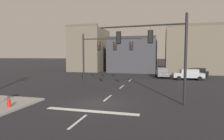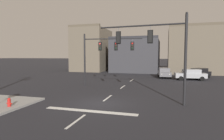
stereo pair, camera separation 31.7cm
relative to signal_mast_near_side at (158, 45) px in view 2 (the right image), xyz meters
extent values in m
plane|color=#232328|center=(-4.21, -1.34, -4.42)|extent=(400.00, 400.00, 0.00)
cube|color=silver|center=(-4.21, -3.34, -4.42)|extent=(6.40, 0.50, 0.01)
cube|color=silver|center=(-4.21, -5.34, -4.42)|extent=(0.16, 2.40, 0.01)
cube|color=silver|center=(-4.21, 0.66, -4.42)|extent=(0.16, 2.40, 0.01)
cube|color=silver|center=(-4.21, 6.66, -4.42)|extent=(0.16, 2.40, 0.01)
cube|color=silver|center=(-4.21, 12.66, -4.42)|extent=(0.16, 2.40, 0.01)
cylinder|color=black|center=(1.92, -0.16, -1.12)|extent=(0.20, 0.20, 6.61)
cylinder|color=black|center=(-1.39, 0.10, 1.53)|extent=(6.61, 0.63, 0.12)
sphere|color=black|center=(1.92, -0.16, 2.24)|extent=(0.18, 0.18, 0.18)
cylinder|color=#56565B|center=(-0.62, 0.04, 1.29)|extent=(0.03, 0.03, 0.35)
cube|color=black|center=(-0.62, 0.04, 0.67)|extent=(0.32, 0.26, 0.90)
sphere|color=red|center=(-0.61, 0.17, 0.95)|extent=(0.20, 0.20, 0.20)
sphere|color=#2D2314|center=(-0.61, 0.17, 0.67)|extent=(0.20, 0.20, 0.20)
sphere|color=black|center=(-0.61, 0.17, 0.39)|extent=(0.20, 0.20, 0.20)
cube|color=black|center=(-0.63, 0.02, 0.67)|extent=(0.42, 0.06, 1.02)
cylinder|color=#56565B|center=(-3.16, 0.24, 1.29)|extent=(0.03, 0.03, 0.35)
cube|color=black|center=(-3.16, 0.24, 0.67)|extent=(0.32, 0.26, 0.90)
sphere|color=red|center=(-3.15, 0.37, 0.95)|extent=(0.20, 0.20, 0.20)
sphere|color=#2D2314|center=(-3.15, 0.37, 0.67)|extent=(0.20, 0.20, 0.20)
sphere|color=black|center=(-3.15, 0.37, 0.39)|extent=(0.20, 0.20, 0.20)
cube|color=black|center=(-3.17, 0.22, 0.67)|extent=(0.42, 0.06, 1.02)
cylinder|color=black|center=(-8.93, 6.50, -1.35)|extent=(0.20, 0.20, 6.14)
cylinder|color=black|center=(-5.50, 6.91, 1.20)|extent=(6.87, 0.93, 0.12)
sphere|color=black|center=(-8.93, 6.50, 1.77)|extent=(0.18, 0.18, 0.18)
cylinder|color=#56565B|center=(-7.02, 6.73, 0.97)|extent=(0.03, 0.03, 0.35)
cube|color=black|center=(-7.02, 6.73, 0.34)|extent=(0.33, 0.27, 0.90)
sphere|color=red|center=(-7.01, 6.60, 0.62)|extent=(0.20, 0.20, 0.20)
sphere|color=#2D2314|center=(-7.01, 6.60, 0.34)|extent=(0.20, 0.20, 0.20)
sphere|color=black|center=(-7.01, 6.60, 0.06)|extent=(0.20, 0.20, 0.20)
cube|color=black|center=(-7.03, 6.75, 0.34)|extent=(0.42, 0.08, 1.02)
cylinder|color=#56565B|center=(-5.12, 6.96, 0.97)|extent=(0.03, 0.03, 0.35)
cube|color=black|center=(-5.12, 6.96, 0.34)|extent=(0.33, 0.27, 0.90)
sphere|color=red|center=(-5.10, 6.83, 0.62)|extent=(0.20, 0.20, 0.20)
sphere|color=#2D2314|center=(-5.10, 6.83, 0.34)|extent=(0.20, 0.20, 0.20)
sphere|color=black|center=(-5.10, 6.83, 0.06)|extent=(0.20, 0.20, 0.20)
cube|color=black|center=(-5.12, 6.98, 0.34)|extent=(0.42, 0.08, 1.02)
cylinder|color=#56565B|center=(-3.21, 7.18, 0.97)|extent=(0.03, 0.03, 0.35)
cube|color=black|center=(-3.21, 7.18, 0.34)|extent=(0.33, 0.27, 0.90)
sphere|color=red|center=(-3.20, 7.06, 0.62)|extent=(0.20, 0.20, 0.20)
sphere|color=#2D2314|center=(-3.20, 7.06, 0.34)|extent=(0.20, 0.20, 0.20)
sphere|color=black|center=(-3.20, 7.06, 0.06)|extent=(0.20, 0.20, 0.20)
cube|color=black|center=(-3.22, 7.20, 0.34)|extent=(0.42, 0.08, 1.02)
cube|color=#9EA0A5|center=(4.14, 15.56, -3.72)|extent=(4.55, 2.22, 0.70)
cube|color=#9EA0A5|center=(4.29, 15.58, -3.09)|extent=(2.61, 1.83, 0.56)
cube|color=#2D3842|center=(3.53, 15.50, -3.11)|extent=(0.39, 1.54, 0.47)
cube|color=#2D3842|center=(5.46, 15.69, -3.11)|extent=(0.36, 1.53, 0.46)
cylinder|color=black|center=(2.78, 14.58, -4.10)|extent=(0.66, 0.28, 0.64)
cylinder|color=black|center=(2.62, 16.27, -4.10)|extent=(0.66, 0.28, 0.64)
cylinder|color=black|center=(5.67, 14.86, -4.10)|extent=(0.66, 0.28, 0.64)
cylinder|color=black|center=(5.51, 16.55, -4.10)|extent=(0.66, 0.28, 0.64)
sphere|color=silver|center=(2.03, 14.78, -3.67)|extent=(0.16, 0.16, 0.16)
sphere|color=silver|center=(1.92, 15.93, -3.67)|extent=(0.16, 0.16, 0.16)
cube|color=maroon|center=(6.31, 15.77, -3.64)|extent=(0.17, 1.37, 0.12)
cube|color=black|center=(5.75, 18.19, -3.72)|extent=(4.17, 4.55, 0.70)
cube|color=black|center=(5.84, 18.31, -3.09)|extent=(2.80, 2.92, 0.56)
cube|color=#2D3842|center=(5.36, 17.71, -3.11)|extent=(1.34, 1.15, 0.47)
cube|color=#2D3842|center=(6.58, 19.22, -3.11)|extent=(1.32, 1.13, 0.46)
cylinder|color=black|center=(5.49, 16.53, -4.10)|extent=(0.57, 0.64, 0.64)
cylinder|color=black|center=(4.17, 17.60, -4.10)|extent=(0.57, 0.64, 0.64)
cylinder|color=black|center=(7.32, 18.78, -4.10)|extent=(0.57, 0.64, 0.64)
cylinder|color=black|center=(6.00, 19.86, -4.10)|extent=(0.57, 0.64, 0.64)
sphere|color=silver|center=(4.82, 16.14, -3.67)|extent=(0.16, 0.16, 0.16)
sphere|color=silver|center=(3.92, 16.86, -3.67)|extent=(0.16, 0.16, 0.16)
cube|color=maroon|center=(7.12, 19.88, -3.64)|extent=(1.09, 0.89, 0.12)
cube|color=slate|center=(0.37, 17.56, -3.72)|extent=(2.26, 4.57, 0.70)
cube|color=slate|center=(0.35, 17.71, -3.09)|extent=(1.86, 2.62, 0.56)
cube|color=#2D3842|center=(0.44, 16.95, -3.11)|extent=(1.54, 0.41, 0.47)
cube|color=#2D3842|center=(0.23, 18.88, -3.11)|extent=(1.53, 0.38, 0.46)
cylinder|color=black|center=(1.37, 16.21, -4.10)|extent=(0.29, 0.66, 0.64)
cylinder|color=black|center=(-0.32, 16.03, -4.10)|extent=(0.29, 0.66, 0.64)
cylinder|color=black|center=(1.06, 19.10, -4.10)|extent=(0.29, 0.66, 0.64)
cylinder|color=black|center=(-0.63, 18.92, -4.10)|extent=(0.29, 0.66, 0.64)
sphere|color=silver|center=(1.18, 15.46, -3.67)|extent=(0.16, 0.16, 0.16)
sphere|color=silver|center=(0.03, 15.33, -3.67)|extent=(0.16, 0.16, 0.16)
cube|color=maroon|center=(0.13, 19.73, -3.64)|extent=(1.36, 0.19, 0.12)
cylinder|color=red|center=(-9.82, -4.31, -4.10)|extent=(0.22, 0.22, 0.55)
cylinder|color=red|center=(-9.82, -4.31, -4.37)|extent=(0.30, 0.30, 0.10)
sphere|color=red|center=(-9.82, -4.31, -3.77)|extent=(0.20, 0.20, 0.20)
cylinder|color=red|center=(-9.97, -4.31, -4.07)|extent=(0.10, 0.08, 0.08)
cylinder|color=red|center=(-9.67, -4.31, -4.07)|extent=(0.10, 0.08, 0.08)
cube|color=#665B4C|center=(-16.62, 28.19, 0.51)|extent=(7.32, 9.91, 9.87)
cube|color=brown|center=(-16.62, 23.53, 5.70)|extent=(7.32, 0.60, 0.50)
cube|color=#38383D|center=(-5.96, 29.06, -0.89)|extent=(10.11, 11.66, 7.08)
cube|color=#2B2B30|center=(-5.96, 23.53, 2.90)|extent=(10.11, 0.60, 0.50)
cube|color=#665B4C|center=(6.30, 27.77, 0.13)|extent=(10.47, 9.08, 9.11)
cube|color=brown|center=(6.30, 23.53, 4.94)|extent=(10.47, 0.60, 0.50)
camera|label=1|loc=(0.22, -14.83, -0.75)|focal=30.36mm
camera|label=2|loc=(0.53, -14.75, -0.75)|focal=30.36mm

